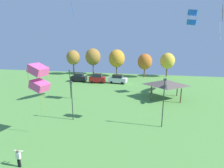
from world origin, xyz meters
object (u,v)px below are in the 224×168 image
Objects in this scene: parked_car_second_from_left at (97,78)px; light_post_0 at (72,98)px; kite_flying_5 at (223,14)px; treeline_tree_1 at (93,57)px; light_post_2 at (70,82)px; person_standing_near_foreground at (18,157)px; treeline_tree_3 at (145,62)px; treeline_tree_2 at (117,58)px; parked_car_third_from_left at (118,79)px; kite_flying_7 at (39,78)px; kite_flying_3 at (192,18)px; light_post_1 at (163,100)px; park_pavilion at (166,82)px; parked_car_leftmost at (79,77)px; treeline_tree_4 at (167,61)px; treeline_tree_0 at (73,57)px.

parked_car_second_from_left is 22.40m from light_post_0.
kite_flying_5 reaches higher than treeline_tree_1.
light_post_2 is at bearing -100.96° from parked_car_second_from_left.
person_standing_near_foreground is 43.31m from treeline_tree_3.
kite_flying_5 reaches higher than treeline_tree_2.
parked_car_second_from_left is 0.51× the size of treeline_tree_1.
parked_car_second_from_left reaches higher than parked_car_third_from_left.
treeline_tree_1 is (-6.17, 38.57, -0.97)m from kite_flying_7.
treeline_tree_3 is (16.72, -1.87, -1.00)m from treeline_tree_1.
kite_flying_3 is 16.30m from kite_flying_5.
light_post_1 is at bearing -125.25° from kite_flying_5.
light_post_1 is (12.40, 9.89, 2.57)m from person_standing_near_foreground.
kite_flying_3 reaches higher than light_post_0.
kite_flying_5 reaches higher than person_standing_near_foreground.
treeline_tree_3 is at bearing 60.88° from light_post_2.
park_pavilion is at bearing -57.40° from treeline_tree_2.
person_standing_near_foreground is at bearing -93.77° from light_post_0.
parked_car_leftmost is 12.57m from treeline_tree_1.
treeline_tree_4 is at bearing 26.25° from parked_car_leftmost.
parked_car_second_from_left is 18.98m from park_pavilion.
treeline_tree_3 is (-4.29, 20.19, 1.61)m from park_pavilion.
kite_flying_7 reaches higher than treeline_tree_4.
kite_flying_7 is 1.02× the size of light_post_1.
person_standing_near_foreground is at bearing -122.22° from park_pavilion.
light_post_2 is 27.10m from treeline_tree_3.
park_pavilion is 0.82× the size of treeline_tree_0.
kite_flying_7 reaches higher than person_standing_near_foreground.
light_post_1 reaches higher than light_post_2.
treeline_tree_0 is 29.68m from treeline_tree_4.
parked_car_second_from_left is at bearing -168.57° from parked_car_third_from_left.
light_post_1 reaches higher than light_post_0.
kite_flying_5 is 34.26m from parked_car_leftmost.
treeline_tree_1 reaches higher than parked_car_second_from_left.
treeline_tree_0 is 0.96× the size of treeline_tree_2.
treeline_tree_3 is at bearing 28.95° from parked_car_leftmost.
light_post_0 reaches higher than parked_car_third_from_left.
light_post_2 is at bearing -67.80° from treeline_tree_0.
person_standing_near_foreground is 0.27× the size of light_post_1.
treeline_tree_3 is (13.17, 23.63, 1.60)m from light_post_2.
kite_flying_7 is at bearing -141.25° from kite_flying_5.
treeline_tree_3 is 0.98× the size of treeline_tree_4.
park_pavilion is at bearing -36.68° from parked_car_second_from_left.
light_post_1 is (13.44, 4.51, -3.14)m from kite_flying_7.
light_post_0 is at bearing -146.19° from kite_flying_5.
light_post_2 is at bearing -119.12° from treeline_tree_3.
kite_flying_3 is at bearing 10.71° from person_standing_near_foreground.
treeline_tree_3 is at bearing -0.38° from treeline_tree_0.
parked_car_leftmost is at bearing 131.78° from light_post_1.
parked_car_third_from_left is 19.65m from treeline_tree_0.
light_post_0 is at bearing 62.14° from person_standing_near_foreground.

